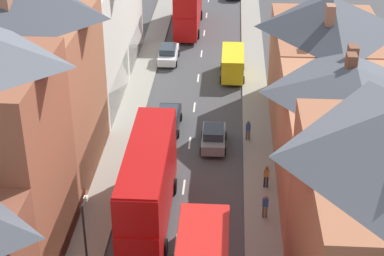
{
  "coord_description": "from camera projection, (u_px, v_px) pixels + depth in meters",
  "views": [
    {
      "loc": [
        2.78,
        -11.71,
        23.82
      ],
      "look_at": [
        0.24,
        28.94,
        1.84
      ],
      "focal_mm": 60.0,
      "sensor_mm": 36.0,
      "label": 1
    }
  ],
  "objects": [
    {
      "name": "pedestrian_mid_left",
      "position": [
        265.0,
        205.0,
        39.21
      ],
      "size": [
        0.36,
        0.22,
        1.61
      ],
      "color": "brown",
      "rests_on": "pavement_right"
    },
    {
      "name": "pedestrian_far_left",
      "position": [
        248.0,
        129.0,
        47.78
      ],
      "size": [
        0.36,
        0.22,
        1.61
      ],
      "color": "brown",
      "rests_on": "pavement_right"
    },
    {
      "name": "pedestrian_mid_right",
      "position": [
        266.0,
        176.0,
        42.16
      ],
      "size": [
        0.36,
        0.22,
        1.61
      ],
      "color": "#23232D",
      "rests_on": "pavement_right"
    },
    {
      "name": "delivery_van",
      "position": [
        233.0,
        63.0,
        58.31
      ],
      "size": [
        2.2,
        5.2,
        2.41
      ],
      "color": "yellow",
      "rests_on": "ground"
    },
    {
      "name": "centre_line_dashes",
      "position": [
        194.0,
        107.0,
        53.36
      ],
      "size": [
        0.14,
        97.8,
        0.01
      ],
      "color": "silver",
      "rests_on": "ground"
    },
    {
      "name": "terrace_row_right",
      "position": [
        382.0,
        227.0,
        30.03
      ],
      "size": [
        8.0,
        52.95,
        12.66
      ],
      "color": "brown",
      "rests_on": "ground"
    },
    {
      "name": "street_lamp",
      "position": [
        86.0,
        240.0,
        32.68
      ],
      "size": [
        0.2,
        1.12,
        5.5
      ],
      "color": "black",
      "rests_on": "ground"
    },
    {
      "name": "pavement_left",
      "position": [
        137.0,
        95.0,
        55.37
      ],
      "size": [
        2.2,
        104.0,
        0.14
      ],
      "primitive_type": "cube",
      "color": "gray",
      "rests_on": "ground"
    },
    {
      "name": "double_decker_bus_far_approaching",
      "position": [
        188.0,
        4.0,
        69.08
      ],
      "size": [
        2.74,
        10.8,
        5.3
      ],
      "color": "#B70F0F",
      "rests_on": "ground"
    },
    {
      "name": "pavement_right",
      "position": [
        255.0,
        98.0,
        54.81
      ],
      "size": [
        2.2,
        104.0,
        0.14
      ],
      "primitive_type": "cube",
      "color": "gray",
      "rests_on": "ground"
    },
    {
      "name": "car_parked_left_a",
      "position": [
        214.0,
        137.0,
        47.14
      ],
      "size": [
        1.9,
        3.91,
        1.66
      ],
      "color": "gray",
      "rests_on": "ground"
    },
    {
      "name": "double_decker_bus_lead",
      "position": [
        148.0,
        184.0,
        38.1
      ],
      "size": [
        2.74,
        10.8,
        5.3
      ],
      "color": "#B70F0F",
      "rests_on": "ground"
    },
    {
      "name": "car_near_blue",
      "position": [
        168.0,
        119.0,
        49.68
      ],
      "size": [
        1.9,
        4.48,
        1.7
      ],
      "color": "black",
      "rests_on": "ground"
    },
    {
      "name": "car_near_silver",
      "position": [
        168.0,
        53.0,
        61.76
      ],
      "size": [
        1.9,
        4.51,
        1.63
      ],
      "color": "silver",
      "rests_on": "ground"
    }
  ]
}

